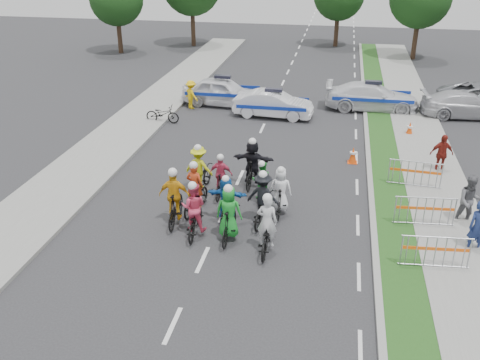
% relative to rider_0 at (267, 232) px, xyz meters
% --- Properties ---
extents(ground, '(90.00, 90.00, 0.00)m').
position_rel_rider_0_xyz_m(ground, '(-1.81, -0.90, -0.65)').
color(ground, '#28282B').
rests_on(ground, ground).
extents(curb_right, '(0.20, 60.00, 0.12)m').
position_rel_rider_0_xyz_m(curb_right, '(3.29, 4.10, -0.59)').
color(curb_right, gray).
rests_on(curb_right, ground).
extents(grass_strip, '(1.20, 60.00, 0.11)m').
position_rel_rider_0_xyz_m(grass_strip, '(3.99, 4.10, -0.60)').
color(grass_strip, '#204516').
rests_on(grass_strip, ground).
extents(sidewalk_right, '(2.40, 60.00, 0.13)m').
position_rel_rider_0_xyz_m(sidewalk_right, '(5.79, 4.10, -0.59)').
color(sidewalk_right, gray).
rests_on(sidewalk_right, ground).
extents(sidewalk_left, '(3.00, 60.00, 0.13)m').
position_rel_rider_0_xyz_m(sidewalk_left, '(-8.31, 4.10, -0.59)').
color(sidewalk_left, gray).
rests_on(sidewalk_left, ground).
extents(rider_0, '(0.71, 1.96, 1.99)m').
position_rel_rider_0_xyz_m(rider_0, '(0.00, 0.00, 0.00)').
color(rider_0, black).
rests_on(rider_0, ground).
extents(rider_1, '(0.84, 1.89, 1.98)m').
position_rel_rider_0_xyz_m(rider_1, '(-1.26, 0.41, 0.11)').
color(rider_1, black).
rests_on(rider_1, ground).
extents(rider_2, '(0.83, 1.91, 1.91)m').
position_rel_rider_0_xyz_m(rider_2, '(-2.43, 0.54, 0.05)').
color(rider_2, black).
rests_on(rider_2, ground).
extents(rider_3, '(1.06, 1.99, 2.06)m').
position_rel_rider_0_xyz_m(rider_3, '(-3.24, 1.11, 0.13)').
color(rider_3, black).
rests_on(rider_3, ground).
extents(rider_4, '(1.15, 1.97, 1.95)m').
position_rel_rider_0_xyz_m(rider_4, '(-0.39, 1.70, 0.10)').
color(rider_4, black).
rests_on(rider_4, ground).
extents(rider_5, '(1.38, 1.65, 1.72)m').
position_rel_rider_0_xyz_m(rider_5, '(-1.60, 1.59, 0.08)').
color(rider_5, black).
rests_on(rider_5, ground).
extents(rider_6, '(0.96, 1.98, 1.93)m').
position_rel_rider_0_xyz_m(rider_6, '(-2.81, 2.05, -0.02)').
color(rider_6, black).
rests_on(rider_6, ground).
extents(rider_7, '(0.78, 1.74, 1.81)m').
position_rel_rider_0_xyz_m(rider_7, '(0.11, 2.44, 0.05)').
color(rider_7, black).
rests_on(rider_7, ground).
extents(rider_8, '(0.77, 1.68, 1.66)m').
position_rel_rider_0_xyz_m(rider_8, '(-0.65, 3.17, -0.03)').
color(rider_8, black).
rests_on(rider_8, ground).
extents(rider_9, '(0.87, 1.65, 1.72)m').
position_rel_rider_0_xyz_m(rider_9, '(-2.18, 3.37, 0.01)').
color(rider_9, black).
rests_on(rider_9, ground).
extents(rider_10, '(1.16, 1.97, 1.92)m').
position_rel_rider_0_xyz_m(rider_10, '(-3.08, 3.63, 0.09)').
color(rider_10, black).
rests_on(rider_10, ground).
extents(rider_11, '(1.61, 1.92, 1.99)m').
position_rel_rider_0_xyz_m(rider_11, '(-1.20, 4.47, 0.18)').
color(rider_11, black).
rests_on(rider_11, ground).
extents(police_car_0, '(4.72, 2.34, 1.55)m').
position_rel_rider_0_xyz_m(police_car_0, '(-4.59, 14.59, 0.12)').
color(police_car_0, silver).
rests_on(police_car_0, ground).
extents(police_car_1, '(4.25, 1.75, 1.37)m').
position_rel_rider_0_xyz_m(police_car_1, '(-1.53, 13.06, 0.03)').
color(police_car_1, silver).
rests_on(police_car_1, ground).
extents(police_car_2, '(5.04, 2.07, 1.46)m').
position_rel_rider_0_xyz_m(police_car_2, '(3.62, 15.28, 0.08)').
color(police_car_2, silver).
rests_on(police_car_2, ground).
extents(civilian_sedan, '(4.80, 2.30, 1.35)m').
position_rel_rider_0_xyz_m(civilian_sedan, '(8.45, 14.89, 0.02)').
color(civilian_sedan, silver).
rests_on(civilian_sedan, ground).
extents(spectator_0, '(0.67, 0.48, 1.71)m').
position_rel_rider_0_xyz_m(spectator_0, '(6.27, 1.11, 0.20)').
color(spectator_0, navy).
rests_on(spectator_0, ground).
extents(spectator_1, '(0.90, 0.72, 1.78)m').
position_rel_rider_0_xyz_m(spectator_1, '(6.34, 2.81, 0.24)').
color(spectator_1, '#5A5A5F').
rests_on(spectator_1, ground).
extents(spectator_2, '(1.03, 0.61, 1.64)m').
position_rel_rider_0_xyz_m(spectator_2, '(6.07, 7.10, 0.16)').
color(spectator_2, maroon).
rests_on(spectator_2, ground).
extents(marshal_hiviz, '(1.16, 1.09, 1.57)m').
position_rel_rider_0_xyz_m(marshal_hiviz, '(-6.17, 13.66, 0.13)').
color(marshal_hiviz, yellow).
rests_on(marshal_hiviz, ground).
extents(barrier_0, '(2.03, 0.66, 1.12)m').
position_rel_rider_0_xyz_m(barrier_0, '(4.89, -0.16, -0.09)').
color(barrier_0, '#A5A8AD').
rests_on(barrier_0, ground).
extents(barrier_1, '(2.04, 0.67, 1.12)m').
position_rel_rider_0_xyz_m(barrier_1, '(4.89, 2.35, -0.09)').
color(barrier_1, '#A5A8AD').
rests_on(barrier_1, ground).
extents(barrier_2, '(2.04, 0.68, 1.12)m').
position_rel_rider_0_xyz_m(barrier_2, '(4.89, 5.38, -0.09)').
color(barrier_2, '#A5A8AD').
rests_on(barrier_2, ground).
extents(cone_0, '(0.40, 0.40, 0.70)m').
position_rel_rider_0_xyz_m(cone_0, '(2.61, 7.50, -0.31)').
color(cone_0, '#F24C0C').
rests_on(cone_0, ground).
extents(cone_1, '(0.40, 0.40, 0.70)m').
position_rel_rider_0_xyz_m(cone_1, '(5.29, 11.37, -0.31)').
color(cone_1, '#F24C0C').
rests_on(cone_1, ground).
extents(parked_bike, '(1.77, 0.66, 0.92)m').
position_rel_rider_0_xyz_m(parked_bike, '(-6.98, 11.04, -0.19)').
color(parked_bike, black).
rests_on(parked_bike, ground).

